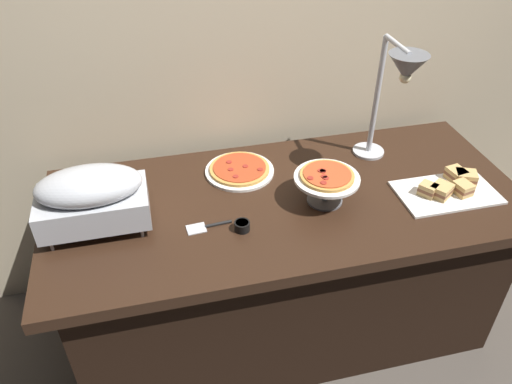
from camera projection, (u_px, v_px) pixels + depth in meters
name	position (u px, v px, depth m)	size (l,w,h in m)	color
ground_plane	(281.00, 320.00, 2.45)	(8.00, 8.00, 0.00)	#4C443D
back_wall	(258.00, 46.00, 2.12)	(4.40, 0.04, 2.40)	#C6B593
buffet_table	(284.00, 264.00, 2.22)	(1.90, 0.84, 0.76)	black
chafing_dish	(91.00, 197.00, 1.77)	(0.39, 0.23, 0.25)	#B7BABF
heat_lamp	(400.00, 78.00, 1.89)	(0.15, 0.34, 0.54)	#B7BABF
pizza_plate_front	(240.00, 170.00, 2.13)	(0.29, 0.29, 0.03)	white
pizza_plate_center	(327.00, 180.00, 1.92)	(0.25, 0.25, 0.13)	#595B60
sandwich_platter	(449.00, 188.00, 2.02)	(0.40, 0.24, 0.06)	white
sauce_cup_near	(242.00, 226.00, 1.83)	(0.06, 0.06, 0.04)	black
serving_spatula	(207.00, 226.00, 1.85)	(0.17, 0.06, 0.01)	#B7BABF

